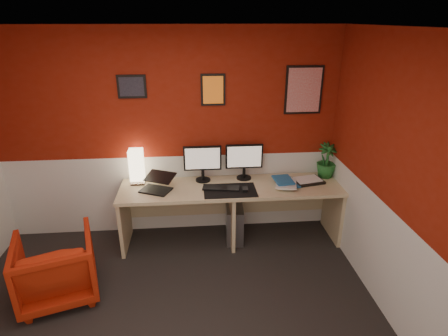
% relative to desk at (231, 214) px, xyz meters
% --- Properties ---
extents(ground, '(4.00, 3.50, 0.01)m').
position_rel_desk_xyz_m(ground, '(-0.70, -1.41, -0.36)').
color(ground, black).
rests_on(ground, ground).
extents(ceiling, '(4.00, 3.50, 0.01)m').
position_rel_desk_xyz_m(ceiling, '(-0.70, -1.41, 2.13)').
color(ceiling, white).
rests_on(ceiling, ground).
extents(wall_back, '(4.00, 0.01, 2.50)m').
position_rel_desk_xyz_m(wall_back, '(-0.70, 0.34, 0.89)').
color(wall_back, maroon).
rests_on(wall_back, ground).
extents(wall_right, '(0.01, 3.50, 2.50)m').
position_rel_desk_xyz_m(wall_right, '(1.30, -1.41, 0.89)').
color(wall_right, maroon).
rests_on(wall_right, ground).
extents(wainscot_back, '(4.00, 0.01, 1.00)m').
position_rel_desk_xyz_m(wainscot_back, '(-0.70, 0.34, 0.14)').
color(wainscot_back, silver).
rests_on(wainscot_back, ground).
extents(wainscot_right, '(0.01, 3.50, 1.00)m').
position_rel_desk_xyz_m(wainscot_right, '(1.29, -1.41, 0.14)').
color(wainscot_right, silver).
rests_on(wainscot_right, ground).
extents(desk, '(2.60, 0.65, 0.73)m').
position_rel_desk_xyz_m(desk, '(0.00, 0.00, 0.00)').
color(desk, tan).
rests_on(desk, ground).
extents(shoji_lamp, '(0.16, 0.16, 0.40)m').
position_rel_desk_xyz_m(shoji_lamp, '(-1.10, 0.19, 0.56)').
color(shoji_lamp, '#FFE5B2').
rests_on(shoji_lamp, desk).
extents(laptop, '(0.40, 0.35, 0.22)m').
position_rel_desk_xyz_m(laptop, '(-0.87, -0.04, 0.47)').
color(laptop, black).
rests_on(laptop, desk).
extents(monitor_left, '(0.45, 0.06, 0.58)m').
position_rel_desk_xyz_m(monitor_left, '(-0.33, 0.20, 0.66)').
color(monitor_left, black).
rests_on(monitor_left, desk).
extents(monitor_right, '(0.45, 0.06, 0.58)m').
position_rel_desk_xyz_m(monitor_right, '(0.18, 0.22, 0.66)').
color(monitor_right, black).
rests_on(monitor_right, desk).
extents(desk_mat, '(0.60, 0.38, 0.01)m').
position_rel_desk_xyz_m(desk_mat, '(-0.03, -0.11, 0.37)').
color(desk_mat, black).
rests_on(desk_mat, desk).
extents(keyboard, '(0.44, 0.21, 0.02)m').
position_rel_desk_xyz_m(keyboard, '(-0.13, -0.06, 0.38)').
color(keyboard, black).
rests_on(keyboard, desk_mat).
extents(mouse, '(0.07, 0.10, 0.03)m').
position_rel_desk_xyz_m(mouse, '(0.14, -0.14, 0.39)').
color(mouse, black).
rests_on(mouse, desk_mat).
extents(book_bottom, '(0.27, 0.33, 0.03)m').
position_rel_desk_xyz_m(book_bottom, '(0.55, -0.02, 0.38)').
color(book_bottom, '#205E97').
rests_on(book_bottom, desk).
extents(book_middle, '(0.31, 0.37, 0.02)m').
position_rel_desk_xyz_m(book_middle, '(0.52, -0.03, 0.41)').
color(book_middle, silver).
rests_on(book_middle, book_bottom).
extents(book_top, '(0.23, 0.30, 0.03)m').
position_rel_desk_xyz_m(book_top, '(0.51, -0.03, 0.43)').
color(book_top, '#205E97').
rests_on(book_top, book_middle).
extents(zen_tray, '(0.39, 0.32, 0.03)m').
position_rel_desk_xyz_m(zen_tray, '(0.93, 0.04, 0.38)').
color(zen_tray, black).
rests_on(zen_tray, desk).
extents(potted_plant, '(0.29, 0.29, 0.43)m').
position_rel_desk_xyz_m(potted_plant, '(1.19, 0.19, 0.58)').
color(potted_plant, '#19591E').
rests_on(potted_plant, desk).
extents(pc_tower, '(0.23, 0.46, 0.45)m').
position_rel_desk_xyz_m(pc_tower, '(0.05, 0.04, -0.14)').
color(pc_tower, '#99999E').
rests_on(pc_tower, ground).
extents(armchair, '(0.88, 0.89, 0.65)m').
position_rel_desk_xyz_m(armchair, '(-1.79, -0.82, -0.04)').
color(armchair, '#AC1E06').
rests_on(armchair, ground).
extents(art_left, '(0.32, 0.02, 0.26)m').
position_rel_desk_xyz_m(art_left, '(-1.09, 0.33, 1.49)').
color(art_left, black).
rests_on(art_left, wall_back).
extents(art_center, '(0.28, 0.02, 0.36)m').
position_rel_desk_xyz_m(art_center, '(-0.18, 0.33, 1.44)').
color(art_center, orange).
rests_on(art_center, wall_back).
extents(art_right, '(0.44, 0.02, 0.56)m').
position_rel_desk_xyz_m(art_right, '(0.88, 0.33, 1.42)').
color(art_right, red).
rests_on(art_right, wall_back).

